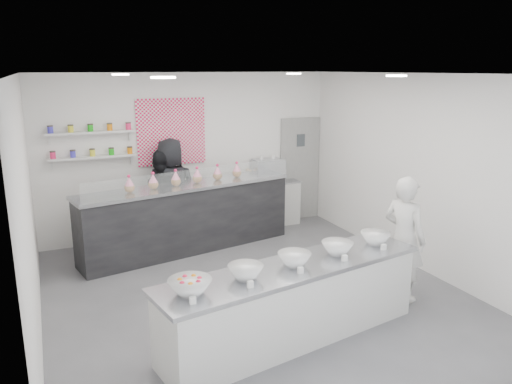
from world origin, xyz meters
TOP-DOWN VIEW (x-y plane):
  - floor at (0.00, 0.00)m, footprint 6.00×6.00m
  - ceiling at (0.00, 0.00)m, footprint 6.00×6.00m
  - back_wall at (0.00, 3.00)m, footprint 5.50×0.00m
  - left_wall at (-2.75, 0.00)m, footprint 0.00×6.00m
  - right_wall at (2.75, 0.00)m, footprint 0.00×6.00m
  - back_door at (2.30, 2.97)m, footprint 0.88×0.04m
  - pattern_panel at (-0.35, 2.98)m, footprint 1.25×0.03m
  - jar_shelf_lower at (-1.75, 2.90)m, footprint 1.45×0.22m
  - jar_shelf_upper at (-1.75, 2.90)m, footprint 1.45×0.22m
  - preserve_jars at (-1.75, 2.88)m, footprint 1.45×0.10m
  - downlight_0 at (-1.40, -1.00)m, footprint 0.24×0.24m
  - downlight_1 at (1.40, -1.00)m, footprint 0.24×0.24m
  - downlight_2 at (-1.40, 1.60)m, footprint 0.24×0.24m
  - downlight_3 at (1.40, 1.60)m, footprint 0.24×0.24m
  - prep_counter at (-0.06, -1.25)m, footprint 3.39×1.32m
  - back_bar at (-0.35, 2.06)m, footprint 3.83×1.40m
  - sneeze_guard at (-0.29, 1.74)m, footprint 3.64×0.73m
  - espresso_ledge at (1.55, 2.78)m, footprint 1.18×0.38m
  - espresso_machine at (1.48, 2.78)m, footprint 0.59×0.41m
  - cup_stacks at (1.14, 2.78)m, footprint 0.24×0.24m
  - prep_bowls at (-0.06, -1.25)m, footprint 3.02×1.00m
  - label_cards at (-0.15, -1.75)m, footprint 2.66×0.04m
  - cookie_bags at (-0.35, 2.06)m, footprint 2.15×0.58m
  - woman_prep at (1.80, -0.89)m, footprint 0.58×0.72m
  - staff_left at (-0.67, 2.60)m, footprint 1.01×0.92m
  - staff_right at (-0.48, 2.60)m, footprint 1.06×0.84m

SIDE VIEW (x-z plane):
  - floor at x=0.00m, z-range 0.00..0.00m
  - espresso_ledge at x=1.55m, z-range 0.00..0.88m
  - prep_counter at x=-0.06m, z-range 0.00..0.90m
  - back_bar at x=-0.35m, z-range 0.00..1.17m
  - staff_left at x=-0.67m, z-range 0.00..1.69m
  - woman_prep at x=1.80m, z-range 0.00..1.70m
  - label_cards at x=-0.15m, z-range 0.90..0.97m
  - staff_right at x=-0.48m, z-range 0.00..1.89m
  - prep_bowls at x=-0.06m, z-range 0.90..1.06m
  - cup_stacks at x=1.14m, z-range 0.88..1.18m
  - back_door at x=2.30m, z-range 0.00..2.10m
  - espresso_machine at x=1.48m, z-range 0.88..1.33m
  - cookie_bags at x=-0.35m, z-range 1.17..1.45m
  - sneeze_guard at x=-0.29m, z-range 1.17..1.48m
  - back_wall at x=0.00m, z-range -1.25..4.25m
  - left_wall at x=-2.75m, z-range -1.50..4.50m
  - right_wall at x=2.75m, z-range -1.50..4.50m
  - jar_shelf_lower at x=-1.75m, z-range 1.58..1.62m
  - preserve_jars at x=-1.75m, z-range 1.60..2.16m
  - pattern_panel at x=-0.35m, z-range 1.35..2.55m
  - jar_shelf_upper at x=-1.75m, z-range 2.00..2.04m
  - downlight_0 at x=-1.40m, z-range 2.97..2.99m
  - downlight_1 at x=1.40m, z-range 2.97..2.99m
  - downlight_2 at x=-1.40m, z-range 2.97..2.99m
  - downlight_3 at x=1.40m, z-range 2.97..2.99m
  - ceiling at x=0.00m, z-range 3.00..3.00m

